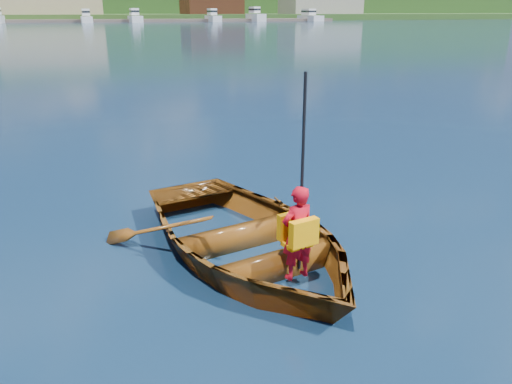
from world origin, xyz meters
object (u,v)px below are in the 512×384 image
(marina_yachts, at_px, (84,17))
(dock, at_px, (59,21))
(child_paddler, at_px, (298,232))
(rowboat, at_px, (246,237))

(marina_yachts, bearing_deg, dock, 143.54)
(dock, relative_size, marina_yachts, 1.14)
(child_paddler, relative_size, dock, 0.01)
(rowboat, height_order, dock, dock)
(rowboat, height_order, marina_yachts, marina_yachts)
(child_paddler, distance_m, marina_yachts, 143.88)
(dock, bearing_deg, rowboat, -88.61)
(child_paddler, bearing_deg, dock, 91.51)
(child_paddler, xyz_separation_m, dock, (-3.91, 148.56, -0.26))
(child_paddler, distance_m, dock, 148.61)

